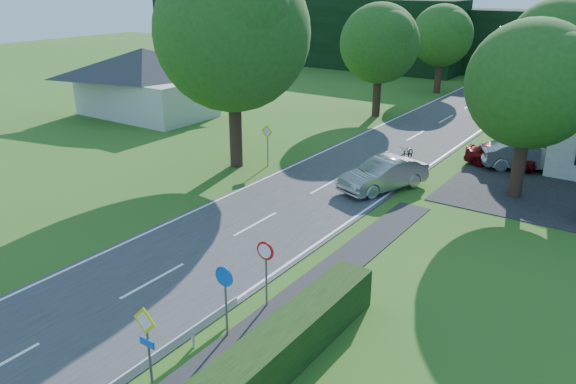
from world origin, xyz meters
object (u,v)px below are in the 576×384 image
Objects in this scene: motorcycle at (407,153)px; parasol at (541,151)px; streetlight at (528,100)px; parked_car_red at (502,155)px; moving_car at (383,174)px; parked_car_silver_a at (527,155)px.

motorcycle is 7.32m from parasol.
streetlight is at bearing -99.70° from parasol.
streetlight is 2.01× the size of parked_car_red.
moving_car is 8.22m from parked_car_red.
parked_car_red is (3.95, 7.21, -0.12)m from moving_car.
streetlight is at bearing -3.63° from motorcycle.
parked_car_red is at bearing 83.01° from moving_car.
streetlight is at bearing 155.87° from parked_car_silver_a.
parasol reaches higher than parked_car_red.
parked_car_red is at bearing 81.60° from parked_car_silver_a.
parked_car_red is (-1.41, 2.34, -3.75)m from streetlight.
streetlight reaches higher than parked_car_silver_a.
parked_car_silver_a is (-0.17, 2.77, -3.60)m from streetlight.
parked_car_silver_a is 2.08× the size of parasol.
parasol reaches higher than motorcycle.
streetlight reaches higher than parasol.
moving_car reaches higher than motorcycle.
streetlight is 1.65× the size of moving_car.
parked_car_silver_a reaches higher than parked_car_red.
parked_car_red is at bearing -161.77° from parasol.
moving_car is 2.02× the size of parasol.
parasol is at bearing 20.55° from motorcycle.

